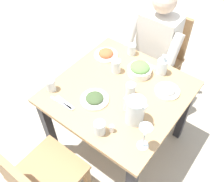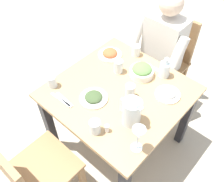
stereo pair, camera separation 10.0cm
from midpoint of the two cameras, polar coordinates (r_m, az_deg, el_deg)
name	(u,v)px [view 1 (the left image)]	position (r m, az deg, el deg)	size (l,w,h in m)	color
ground_plane	(118,142)	(2.35, 0.02, -11.45)	(8.00, 8.00, 0.00)	#B7AD99
dining_table	(119,101)	(1.87, 0.03, -2.24)	(0.90, 0.90, 0.70)	tan
chair_near	(161,54)	(2.43, 9.86, 8.25)	(0.40, 0.40, 0.88)	#997047
chair_far	(37,179)	(1.73, -18.36, -18.52)	(0.40, 0.40, 0.88)	#997047
diner_near	(151,53)	(2.19, 7.62, 8.55)	(0.48, 0.53, 1.18)	silver
water_pitcher	(135,111)	(1.55, 3.41, -4.53)	(0.16, 0.12, 0.19)	silver
salad_bowl	(140,69)	(1.88, 4.80, 4.91)	(0.18, 0.18, 0.09)	white
plate_yoghurt	(168,90)	(1.80, 10.94, 0.19)	(0.18, 0.18, 0.05)	white
plate_rice_curry	(106,54)	(2.05, -2.78, 8.37)	(0.19, 0.19, 0.06)	white
plate_dolmas	(95,99)	(1.72, -5.63, -1.79)	(0.20, 0.20, 0.04)	white
water_glass_center	(132,49)	(2.06, 3.10, 9.38)	(0.07, 0.07, 0.09)	silver
water_glass_far_left	(100,128)	(1.54, -4.67, -8.39)	(0.07, 0.07, 0.09)	silver
water_glass_far_right	(131,90)	(1.71, 2.57, 0.14)	(0.07, 0.07, 0.11)	silver
water_glass_near_left	(51,85)	(1.82, -15.25, 1.25)	(0.07, 0.07, 0.09)	silver
water_glass_near_right	(116,66)	(1.89, -0.59, 5.65)	(0.07, 0.07, 0.10)	silver
wine_glass	(145,133)	(1.41, 5.46, -9.46)	(0.08, 0.08, 0.20)	silver
oil_carafe	(162,67)	(1.90, 9.85, 5.32)	(0.08, 0.08, 0.16)	silver
salt_shaker	(112,129)	(1.55, -1.94, -8.58)	(0.03, 0.03, 0.05)	white
fork_near	(65,103)	(1.74, -12.22, -2.70)	(0.17, 0.03, 0.01)	silver
knife_near	(61,103)	(1.75, -13.08, -2.72)	(0.18, 0.02, 0.01)	silver
fork_far	(156,68)	(1.96, 8.59, 5.07)	(0.17, 0.03, 0.01)	silver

